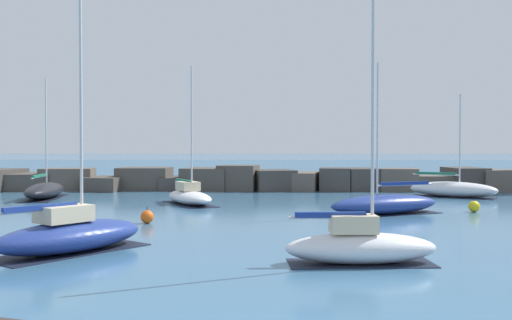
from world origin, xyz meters
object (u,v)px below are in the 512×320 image
at_px(sailboat_moored_3, 71,234).
at_px(mooring_buoy_far_side, 474,206).
at_px(sailboat_moored_1, 360,245).
at_px(sailboat_moored_4, 453,189).
at_px(mooring_buoy_orange_near, 147,217).
at_px(sailboat_moored_2, 385,204).
at_px(sailboat_moored_0, 189,196).
at_px(sailboat_moored_5, 45,190).

xyz_separation_m(sailboat_moored_3, mooring_buoy_far_side, (20.90, 14.17, -0.36)).
height_order(sailboat_moored_1, sailboat_moored_3, sailboat_moored_1).
bearing_deg(sailboat_moored_4, mooring_buoy_orange_near, -142.92).
relative_size(sailboat_moored_1, sailboat_moored_3, 1.02).
relative_size(sailboat_moored_1, sailboat_moored_2, 1.16).
distance_m(sailboat_moored_0, mooring_buoy_orange_near, 10.26).
relative_size(sailboat_moored_0, sailboat_moored_4, 1.17).
bearing_deg(sailboat_moored_0, mooring_buoy_far_side, -13.34).
xyz_separation_m(sailboat_moored_3, mooring_buoy_orange_near, (1.22, 8.41, -0.36)).
height_order(sailboat_moored_5, mooring_buoy_orange_near, sailboat_moored_5).
relative_size(sailboat_moored_0, sailboat_moored_5, 1.02).
height_order(sailboat_moored_0, sailboat_moored_4, sailboat_moored_0).
xyz_separation_m(sailboat_moored_4, sailboat_moored_5, (-33.16, -1.87, -0.01)).
bearing_deg(sailboat_moored_4, mooring_buoy_far_side, -100.84).
xyz_separation_m(sailboat_moored_0, sailboat_moored_3, (-2.07, -18.63, 0.12)).
bearing_deg(mooring_buoy_orange_near, mooring_buoy_far_side, 16.31).
relative_size(sailboat_moored_3, mooring_buoy_orange_near, 11.46).
xyz_separation_m(sailboat_moored_0, sailboat_moored_1, (9.06, -20.57, 0.08)).
bearing_deg(sailboat_moored_0, sailboat_moored_4, 16.51).
height_order(sailboat_moored_0, mooring_buoy_far_side, sailboat_moored_0).
distance_m(sailboat_moored_4, sailboat_moored_5, 33.22).
height_order(sailboat_moored_2, mooring_buoy_orange_near, sailboat_moored_2).
distance_m(sailboat_moored_2, sailboat_moored_5, 27.15).
xyz_separation_m(sailboat_moored_1, mooring_buoy_orange_near, (-9.91, 10.35, -0.33)).
bearing_deg(mooring_buoy_far_side, sailboat_moored_1, -121.25).
bearing_deg(sailboat_moored_1, sailboat_moored_2, 75.39).
bearing_deg(sailboat_moored_2, sailboat_moored_0, 156.20).
bearing_deg(mooring_buoy_far_side, sailboat_moored_4, 79.16).
bearing_deg(mooring_buoy_far_side, sailboat_moored_0, 166.66).
height_order(sailboat_moored_2, sailboat_moored_3, sailboat_moored_3).
bearing_deg(sailboat_moored_3, sailboat_moored_2, 40.75).
relative_size(sailboat_moored_1, sailboat_moored_4, 1.28).
xyz_separation_m(sailboat_moored_2, mooring_buoy_orange_near, (-13.78, -4.52, -0.27)).
bearing_deg(sailboat_moored_3, sailboat_moored_5, 114.00).
relative_size(mooring_buoy_orange_near, mooring_buoy_far_side, 1.00).
distance_m(sailboat_moored_0, sailboat_moored_5, 13.02).
relative_size(sailboat_moored_2, sailboat_moored_3, 0.88).
bearing_deg(sailboat_moored_4, sailboat_moored_1, -113.82).
height_order(sailboat_moored_0, sailboat_moored_3, sailboat_moored_3).
xyz_separation_m(sailboat_moored_0, sailboat_moored_2, (12.94, -5.71, 0.03)).
relative_size(sailboat_moored_5, mooring_buoy_far_side, 10.54).
bearing_deg(sailboat_moored_2, mooring_buoy_far_side, 11.89).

